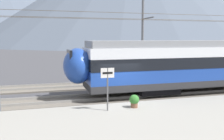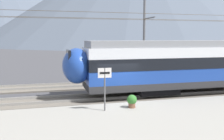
{
  "view_description": "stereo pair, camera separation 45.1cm",
  "coord_description": "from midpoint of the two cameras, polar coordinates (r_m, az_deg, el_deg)",
  "views": [
    {
      "loc": [
        -4.58,
        -14.43,
        4.03
      ],
      "look_at": [
        0.47,
        3.4,
        1.66
      ],
      "focal_mm": 40.26,
      "sensor_mm": 36.0,
      "label": 1
    },
    {
      "loc": [
        -4.15,
        -14.55,
        4.03
      ],
      "look_at": [
        0.47,
        3.4,
        1.66
      ],
      "focal_mm": 40.26,
      "sensor_mm": 36.0,
      "label": 2
    }
  ],
  "objects": [
    {
      "name": "potted_plant_platform_edge",
      "position": [
        13.68,
        4.12,
        -6.87
      ],
      "size": [
        0.53,
        0.53,
        0.71
      ],
      "color": "brown",
      "rests_on": "platform_slab"
    },
    {
      "name": "platform_sign",
      "position": [
        12.83,
        -2.04,
        -2.18
      ],
      "size": [
        0.7,
        0.08,
        2.22
      ],
      "color": "#59595B",
      "rests_on": "platform_slab"
    },
    {
      "name": "ground_plane",
      "position": [
        15.66,
        0.9,
        -7.62
      ],
      "size": [
        400.0,
        400.0,
        0.0
      ],
      "primitive_type": "plane",
      "color": "#424247"
    },
    {
      "name": "mountain_right_ridge",
      "position": [
        214.74,
        8.25,
        13.7
      ],
      "size": [
        155.95,
        155.95,
        56.65
      ],
      "primitive_type": "cone",
      "color": "#515B6B",
      "rests_on": "ground"
    },
    {
      "name": "catenary_mast_far_side",
      "position": [
        24.41,
        6.59,
        7.49
      ],
      "size": [
        47.34,
        2.56,
        7.92
      ],
      "color": "slate",
      "rests_on": "ground"
    },
    {
      "name": "track_near",
      "position": [
        16.89,
        -0.41,
        -6.27
      ],
      "size": [
        120.0,
        3.0,
        0.28
      ],
      "color": "#6B6359",
      "rests_on": "ground"
    },
    {
      "name": "platform_slab",
      "position": [
        11.99,
        6.57,
        -11.67
      ],
      "size": [
        120.0,
        6.35,
        0.29
      ],
      "primitive_type": "cube",
      "color": "gray",
      "rests_on": "ground"
    },
    {
      "name": "track_far",
      "position": [
        21.32,
        -3.75,
        -3.44
      ],
      "size": [
        120.0,
        3.0,
        0.28
      ],
      "color": "#6B6359",
      "rests_on": "ground"
    }
  ]
}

